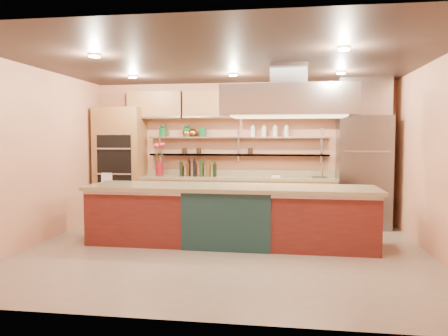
% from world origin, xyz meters
% --- Properties ---
extents(floor, '(6.00, 5.00, 0.02)m').
position_xyz_m(floor, '(0.00, 0.00, -0.01)').
color(floor, gray).
rests_on(floor, ground).
extents(ceiling, '(6.00, 5.00, 0.02)m').
position_xyz_m(ceiling, '(0.00, 0.00, 2.80)').
color(ceiling, black).
rests_on(ceiling, wall_back).
extents(wall_back, '(6.00, 0.04, 2.80)m').
position_xyz_m(wall_back, '(0.00, 2.50, 1.40)').
color(wall_back, tan).
rests_on(wall_back, floor).
extents(wall_front, '(6.00, 0.04, 2.80)m').
position_xyz_m(wall_front, '(0.00, -2.50, 1.40)').
color(wall_front, tan).
rests_on(wall_front, floor).
extents(wall_left, '(0.04, 5.00, 2.80)m').
position_xyz_m(wall_left, '(-3.00, 0.00, 1.40)').
color(wall_left, tan).
rests_on(wall_left, floor).
extents(wall_right, '(0.04, 5.00, 2.80)m').
position_xyz_m(wall_right, '(3.00, 0.00, 1.40)').
color(wall_right, tan).
rests_on(wall_right, floor).
extents(oven_stack, '(0.95, 0.64, 2.30)m').
position_xyz_m(oven_stack, '(-2.45, 2.18, 1.15)').
color(oven_stack, olive).
rests_on(oven_stack, floor).
extents(refrigerator, '(0.95, 0.72, 2.10)m').
position_xyz_m(refrigerator, '(2.35, 2.14, 1.05)').
color(refrigerator, slate).
rests_on(refrigerator, floor).
extents(back_counter, '(3.84, 0.64, 0.93)m').
position_xyz_m(back_counter, '(-0.05, 2.20, 0.47)').
color(back_counter, tan).
rests_on(back_counter, floor).
extents(wall_shelf_lower, '(3.60, 0.26, 0.03)m').
position_xyz_m(wall_shelf_lower, '(-0.05, 2.37, 1.35)').
color(wall_shelf_lower, '#A9ACB1').
rests_on(wall_shelf_lower, wall_back).
extents(wall_shelf_upper, '(3.60, 0.26, 0.03)m').
position_xyz_m(wall_shelf_upper, '(-0.05, 2.37, 1.70)').
color(wall_shelf_upper, '#A9ACB1').
rests_on(wall_shelf_upper, wall_back).
extents(upper_cabinets, '(4.60, 0.36, 0.55)m').
position_xyz_m(upper_cabinets, '(0.00, 2.32, 2.35)').
color(upper_cabinets, olive).
rests_on(upper_cabinets, wall_back).
extents(range_hood, '(2.00, 1.00, 0.45)m').
position_xyz_m(range_hood, '(0.94, 0.46, 2.25)').
color(range_hood, '#A9ACB1').
rests_on(range_hood, ceiling).
extents(ceiling_downlights, '(4.00, 2.80, 0.02)m').
position_xyz_m(ceiling_downlights, '(0.00, 0.20, 2.77)').
color(ceiling_downlights, '#FFE5A5').
rests_on(ceiling_downlights, ceiling).
extents(island, '(4.49, 1.04, 0.93)m').
position_xyz_m(island, '(0.04, 0.46, 0.47)').
color(island, maroon).
rests_on(island, floor).
extents(flower_vase, '(0.19, 0.19, 0.28)m').
position_xyz_m(flower_vase, '(-1.62, 2.15, 1.07)').
color(flower_vase, maroon).
rests_on(flower_vase, back_counter).
extents(oil_bottle_cluster, '(0.83, 0.40, 0.26)m').
position_xyz_m(oil_bottle_cluster, '(-0.82, 2.15, 1.06)').
color(oil_bottle_cluster, black).
rests_on(oil_bottle_cluster, back_counter).
extents(kitchen_scale, '(0.20, 0.18, 0.09)m').
position_xyz_m(kitchen_scale, '(0.72, 2.15, 0.98)').
color(kitchen_scale, silver).
rests_on(kitchen_scale, back_counter).
extents(bar_faucet, '(0.04, 0.04, 0.24)m').
position_xyz_m(bar_faucet, '(1.60, 2.25, 1.05)').
color(bar_faucet, white).
rests_on(bar_faucet, back_counter).
extents(copper_kettle, '(0.25, 0.25, 0.16)m').
position_xyz_m(copper_kettle, '(-0.98, 2.37, 1.80)').
color(copper_kettle, orange).
rests_on(copper_kettle, wall_shelf_upper).
extents(green_canister, '(0.20, 0.20, 0.18)m').
position_xyz_m(green_canister, '(-0.77, 2.37, 1.81)').
color(green_canister, '#114F25').
rests_on(green_canister, wall_shelf_upper).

